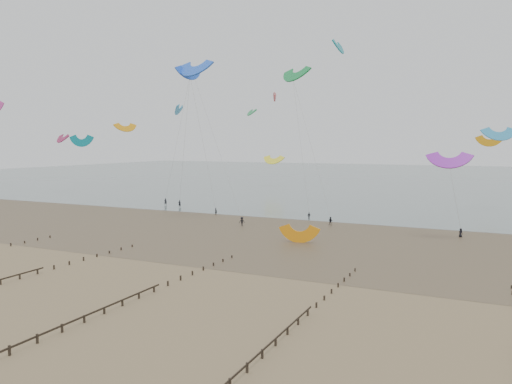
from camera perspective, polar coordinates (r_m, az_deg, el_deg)
ground at (r=64.83m, az=-11.01°, el=-9.23°), size 500.00×500.00×0.00m
sea_and_shore at (r=95.81m, az=-0.77°, el=-4.32°), size 500.00×665.00×0.03m
groynes at (r=48.44m, az=-20.83°, el=-14.06°), size 72.16×50.16×1.00m
kitesurfer_lead at (r=115.85m, az=-4.61°, el=-2.22°), size 0.66×0.52×1.60m
kitesurfers at (r=103.78m, az=13.15°, el=-3.21°), size 104.84×22.84×1.87m
grounded_kite at (r=83.74m, az=4.95°, el=-5.78°), size 6.31×5.23×3.16m
kites_airborne at (r=147.65m, az=11.65°, el=7.52°), size 240.96×114.02×41.23m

